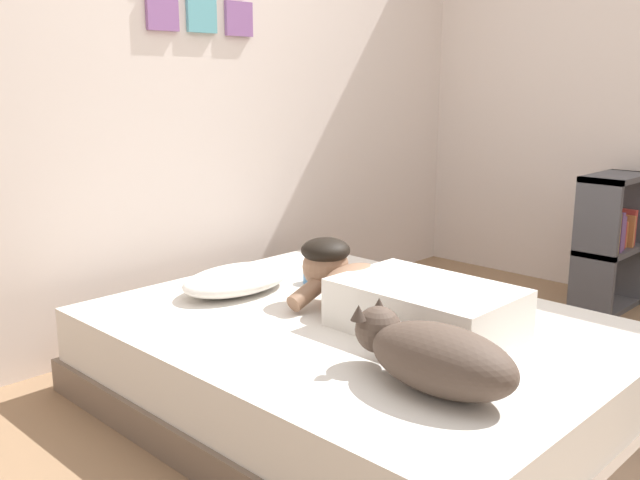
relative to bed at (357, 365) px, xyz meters
name	(u,v)px	position (x,y,z in m)	size (l,w,h in m)	color
ground_plane	(478,427)	(0.19, -0.43, -0.17)	(11.98, 11.98, 0.00)	#8C6B4C
back_wall	(196,79)	(0.19, 1.23, 1.08)	(3.99, 0.12, 2.50)	silver
side_wall_right	(638,79)	(2.23, -0.13, 1.08)	(0.10, 6.22, 2.50)	beige
bed	(357,365)	(0.00, 0.00, 0.00)	(1.52, 1.99, 0.36)	#726051
pillow	(237,280)	(-0.09, 0.62, 0.24)	(0.52, 0.32, 0.11)	white
person_lying	(395,296)	(0.08, -0.12, 0.29)	(0.43, 0.92, 0.27)	silver
dog	(433,355)	(-0.30, -0.55, 0.28)	(0.26, 0.57, 0.21)	#4C3D33
coffee_cup	(313,275)	(0.24, 0.48, 0.22)	(0.12, 0.09, 0.07)	teal
cell_phone	(431,316)	(0.22, -0.18, 0.18)	(0.07, 0.14, 0.01)	black
bookshelf	(610,240)	(1.87, -0.19, 0.22)	(0.45, 0.24, 0.75)	#4C4C51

